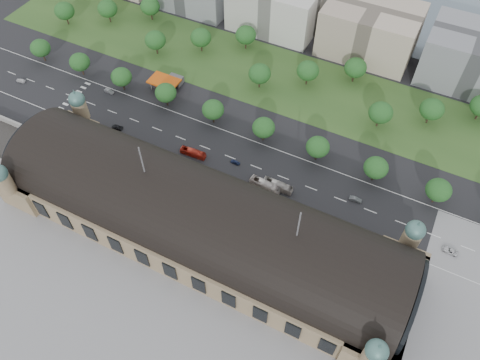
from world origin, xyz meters
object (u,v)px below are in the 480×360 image
at_px(traffic_car_6, 450,251).
at_px(traffic_car_4, 235,162).
at_px(parked_car_5, 154,162).
at_px(traffic_car_1, 109,91).
at_px(parked_car_0, 78,123).
at_px(bus_east, 278,186).
at_px(parked_car_3, 150,155).
at_px(traffic_car_2, 117,127).
at_px(parked_car_2, 84,125).
at_px(parked_car_6, 186,175).
at_px(parked_car_1, 101,140).
at_px(traffic_car_0, 21,80).
at_px(parked_car_4, 153,162).
at_px(bus_mid, 265,185).
at_px(petrol_station, 170,81).
at_px(traffic_car_5, 356,199).
at_px(bus_west, 193,153).

bearing_deg(traffic_car_6, traffic_car_4, -86.92).
bearing_deg(parked_car_5, traffic_car_1, -160.51).
distance_m(parked_car_0, bus_east, 93.12).
relative_size(parked_car_3, parked_car_5, 0.93).
relative_size(traffic_car_2, parked_car_5, 0.97).
xyz_separation_m(traffic_car_4, bus_east, (20.71, -4.06, 1.02)).
bearing_deg(traffic_car_6, parked_car_3, -80.48).
distance_m(traffic_car_1, traffic_car_2, 24.61).
relative_size(parked_car_2, bus_east, 0.37).
xyz_separation_m(traffic_car_1, parked_car_6, (57.78, -27.04, -0.06)).
height_order(parked_car_1, bus_east, bus_east).
relative_size(traffic_car_0, parked_car_3, 0.99).
height_order(parked_car_4, bus_mid, bus_mid).
distance_m(parked_car_0, parked_car_2, 3.20).
bearing_deg(parked_car_1, parked_car_4, 64.39).
bearing_deg(traffic_car_0, parked_car_0, 69.05).
relative_size(parked_car_1, parked_car_6, 1.18).
bearing_deg(bus_mid, parked_car_3, 102.84).
xyz_separation_m(petrol_station, parked_car_3, (16.02, -41.84, -2.13)).
height_order(traffic_car_6, parked_car_3, parked_car_3).
xyz_separation_m(parked_car_2, parked_car_3, (35.68, -1.55, 0.17)).
distance_m(traffic_car_0, traffic_car_1, 44.09).
distance_m(traffic_car_5, parked_car_3, 84.85).
xyz_separation_m(parked_car_5, bus_mid, (46.09, 8.88, 1.09)).
distance_m(parked_car_5, bus_mid, 46.95).
bearing_deg(parked_car_0, bus_mid, 62.68).
bearing_deg(traffic_car_4, parked_car_0, -78.01).
height_order(parked_car_2, parked_car_4, parked_car_4).
height_order(parked_car_3, bus_mid, bus_mid).
distance_m(traffic_car_1, bus_west, 57.09).
bearing_deg(traffic_car_0, traffic_car_6, 82.19).
bearing_deg(traffic_car_1, traffic_car_5, -90.60).
bearing_deg(traffic_car_0, traffic_car_5, 84.32).
height_order(petrol_station, parked_car_4, petrol_station).
distance_m(parked_car_6, bus_west, 11.43).
height_order(traffic_car_6, bus_east, bus_east).
relative_size(traffic_car_0, traffic_car_4, 1.17).
xyz_separation_m(parked_car_0, parked_car_3, (38.88, -1.55, 0.16)).
xyz_separation_m(traffic_car_6, bus_west, (-104.55, -1.65, 0.77)).
distance_m(parked_car_5, bus_east, 51.73).
bearing_deg(traffic_car_2, traffic_car_0, -99.86).
height_order(traffic_car_1, parked_car_2, traffic_car_1).
distance_m(parked_car_4, parked_car_6, 15.77).
bearing_deg(parked_car_6, parked_car_5, -128.94).
height_order(traffic_car_0, parked_car_1, parked_car_1).
bearing_deg(traffic_car_6, bus_west, -84.42).
bearing_deg(bus_east, traffic_car_5, -73.30).
xyz_separation_m(traffic_car_1, parked_car_3, (39.12, -24.59, 0.03)).
bearing_deg(parked_car_6, traffic_car_6, 58.16).
relative_size(parked_car_1, bus_mid, 0.46).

